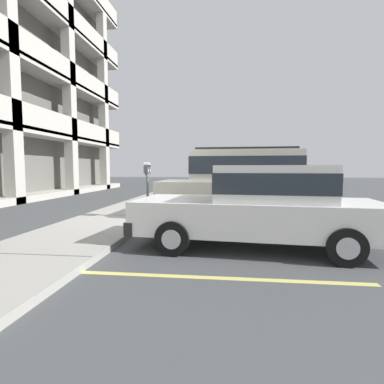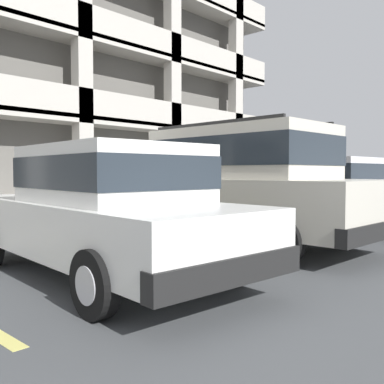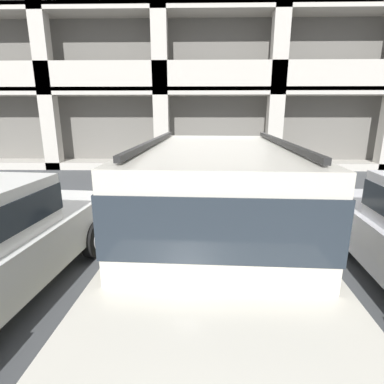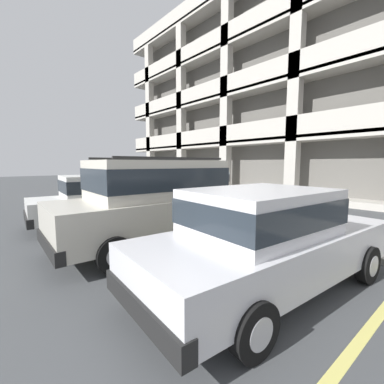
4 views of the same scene
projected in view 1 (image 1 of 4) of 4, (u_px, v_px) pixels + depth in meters
ground_plane at (162, 222)px, 8.59m from camera, size 80.00×80.00×0.10m
sidewalk at (118, 217)px, 8.73m from camera, size 40.00×2.20×0.12m
parking_stall_lines at (213, 213)px, 9.86m from camera, size 11.75×4.80×0.01m
silver_suv at (244, 182)px, 8.39m from camera, size 2.16×4.85×2.03m
red_sedan at (261, 204)px, 5.54m from camera, size 2.13×4.62×1.54m
dark_hatchback at (239, 186)px, 11.25m from camera, size 2.06×4.59×1.54m
parking_meter_near at (147, 177)px, 8.28m from camera, size 0.35×0.12×1.53m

